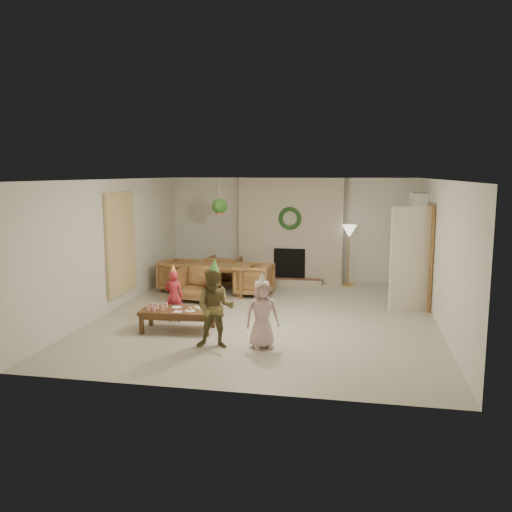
% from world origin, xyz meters
% --- Properties ---
extents(floor, '(7.00, 7.00, 0.00)m').
position_xyz_m(floor, '(0.00, 0.00, 0.00)').
color(floor, '#B7B29E').
rests_on(floor, ground).
extents(ceiling, '(7.00, 7.00, 0.00)m').
position_xyz_m(ceiling, '(0.00, 0.00, 2.50)').
color(ceiling, white).
rests_on(ceiling, wall_back).
extents(wall_back, '(7.00, 0.00, 7.00)m').
position_xyz_m(wall_back, '(0.00, 3.50, 1.25)').
color(wall_back, silver).
rests_on(wall_back, floor).
extents(wall_front, '(7.00, 0.00, 7.00)m').
position_xyz_m(wall_front, '(0.00, -3.50, 1.25)').
color(wall_front, silver).
rests_on(wall_front, floor).
extents(wall_left, '(0.00, 7.00, 7.00)m').
position_xyz_m(wall_left, '(-3.00, 0.00, 1.25)').
color(wall_left, silver).
rests_on(wall_left, floor).
extents(wall_right, '(0.00, 7.00, 7.00)m').
position_xyz_m(wall_right, '(3.00, 0.00, 1.25)').
color(wall_right, silver).
rests_on(wall_right, floor).
extents(fireplace_mass, '(2.50, 0.40, 2.50)m').
position_xyz_m(fireplace_mass, '(0.00, 3.30, 1.25)').
color(fireplace_mass, '#4D2314').
rests_on(fireplace_mass, floor).
extents(fireplace_hearth, '(1.60, 0.30, 0.12)m').
position_xyz_m(fireplace_hearth, '(0.00, 2.95, 0.06)').
color(fireplace_hearth, '#5F291A').
rests_on(fireplace_hearth, floor).
extents(fireplace_firebox, '(0.75, 0.12, 0.75)m').
position_xyz_m(fireplace_firebox, '(0.00, 3.12, 0.45)').
color(fireplace_firebox, black).
rests_on(fireplace_firebox, floor).
extents(fireplace_wreath, '(0.54, 0.10, 0.54)m').
position_xyz_m(fireplace_wreath, '(0.00, 3.07, 1.55)').
color(fireplace_wreath, '#173E18').
rests_on(fireplace_wreath, fireplace_mass).
extents(floor_lamp_base, '(0.27, 0.27, 0.03)m').
position_xyz_m(floor_lamp_base, '(1.40, 3.00, 0.01)').
color(floor_lamp_base, gold).
rests_on(floor_lamp_base, floor).
extents(floor_lamp_post, '(0.03, 0.03, 1.28)m').
position_xyz_m(floor_lamp_post, '(1.40, 3.00, 0.66)').
color(floor_lamp_post, gold).
rests_on(floor_lamp_post, floor).
extents(floor_lamp_shade, '(0.34, 0.34, 0.28)m').
position_xyz_m(floor_lamp_shade, '(1.40, 3.00, 1.28)').
color(floor_lamp_shade, beige).
rests_on(floor_lamp_shade, floor_lamp_post).
extents(bookshelf_carcass, '(0.30, 1.00, 2.20)m').
position_xyz_m(bookshelf_carcass, '(2.84, 2.30, 1.10)').
color(bookshelf_carcass, white).
rests_on(bookshelf_carcass, floor).
extents(bookshelf_shelf_a, '(0.30, 0.92, 0.03)m').
position_xyz_m(bookshelf_shelf_a, '(2.82, 2.30, 0.45)').
color(bookshelf_shelf_a, white).
rests_on(bookshelf_shelf_a, bookshelf_carcass).
extents(bookshelf_shelf_b, '(0.30, 0.92, 0.03)m').
position_xyz_m(bookshelf_shelf_b, '(2.82, 2.30, 0.85)').
color(bookshelf_shelf_b, white).
rests_on(bookshelf_shelf_b, bookshelf_carcass).
extents(bookshelf_shelf_c, '(0.30, 0.92, 0.03)m').
position_xyz_m(bookshelf_shelf_c, '(2.82, 2.30, 1.25)').
color(bookshelf_shelf_c, white).
rests_on(bookshelf_shelf_c, bookshelf_carcass).
extents(bookshelf_shelf_d, '(0.30, 0.92, 0.03)m').
position_xyz_m(bookshelf_shelf_d, '(2.82, 2.30, 1.65)').
color(bookshelf_shelf_d, white).
rests_on(bookshelf_shelf_d, bookshelf_carcass).
extents(books_row_lower, '(0.20, 0.40, 0.24)m').
position_xyz_m(books_row_lower, '(2.80, 2.15, 0.59)').
color(books_row_lower, '#A81F2E').
rests_on(books_row_lower, bookshelf_shelf_a).
extents(books_row_mid, '(0.20, 0.44, 0.24)m').
position_xyz_m(books_row_mid, '(2.80, 2.35, 0.99)').
color(books_row_mid, '#245385').
rests_on(books_row_mid, bookshelf_shelf_b).
extents(books_row_upper, '(0.20, 0.36, 0.22)m').
position_xyz_m(books_row_upper, '(2.80, 2.20, 1.38)').
color(books_row_upper, '#AC9425').
rests_on(books_row_upper, bookshelf_shelf_c).
extents(door_frame, '(0.05, 0.86, 2.04)m').
position_xyz_m(door_frame, '(2.96, 1.20, 1.02)').
color(door_frame, brown).
rests_on(door_frame, floor).
extents(door_leaf, '(0.77, 0.32, 2.00)m').
position_xyz_m(door_leaf, '(2.58, 0.82, 1.00)').
color(door_leaf, beige).
rests_on(door_leaf, floor).
extents(curtain_panel, '(0.06, 1.20, 2.00)m').
position_xyz_m(curtain_panel, '(-2.96, 0.20, 1.25)').
color(curtain_panel, beige).
rests_on(curtain_panel, wall_left).
extents(dining_table, '(1.86, 1.15, 0.63)m').
position_xyz_m(dining_table, '(-1.55, 1.68, 0.31)').
color(dining_table, brown).
rests_on(dining_table, floor).
extents(dining_chair_near, '(0.80, 0.82, 0.69)m').
position_xyz_m(dining_chair_near, '(-1.62, 0.90, 0.35)').
color(dining_chair_near, brown).
rests_on(dining_chair_near, floor).
extents(dining_chair_far, '(0.80, 0.82, 0.69)m').
position_xyz_m(dining_chair_far, '(-1.48, 2.46, 0.35)').
color(dining_chair_far, brown).
rests_on(dining_chair_far, floor).
extents(dining_chair_left, '(0.82, 0.80, 0.69)m').
position_xyz_m(dining_chair_left, '(-2.33, 1.75, 0.35)').
color(dining_chair_left, brown).
rests_on(dining_chair_left, floor).
extents(dining_chair_right, '(0.82, 0.80, 0.69)m').
position_xyz_m(dining_chair_right, '(-0.57, 1.59, 0.35)').
color(dining_chair_right, brown).
rests_on(dining_chair_right, floor).
extents(hanging_plant_cord, '(0.01, 0.01, 0.70)m').
position_xyz_m(hanging_plant_cord, '(-1.30, 1.50, 2.15)').
color(hanging_plant_cord, tan).
rests_on(hanging_plant_cord, ceiling).
extents(hanging_plant_pot, '(0.16, 0.16, 0.12)m').
position_xyz_m(hanging_plant_pot, '(-1.30, 1.50, 1.80)').
color(hanging_plant_pot, brown).
rests_on(hanging_plant_pot, hanging_plant_cord).
extents(hanging_plant_foliage, '(0.32, 0.32, 0.32)m').
position_xyz_m(hanging_plant_foliage, '(-1.30, 1.50, 1.92)').
color(hanging_plant_foliage, '#204918').
rests_on(hanging_plant_foliage, hanging_plant_pot).
extents(coffee_table_top, '(1.24, 0.68, 0.06)m').
position_xyz_m(coffee_table_top, '(-1.32, -1.21, 0.34)').
color(coffee_table_top, brown).
rests_on(coffee_table_top, floor).
extents(coffee_table_apron, '(1.14, 0.59, 0.07)m').
position_xyz_m(coffee_table_apron, '(-1.32, -1.21, 0.28)').
color(coffee_table_apron, brown).
rests_on(coffee_table_apron, floor).
extents(coffee_leg_fl, '(0.07, 0.07, 0.31)m').
position_xyz_m(coffee_leg_fl, '(-1.85, -1.49, 0.16)').
color(coffee_leg_fl, brown).
rests_on(coffee_leg_fl, floor).
extents(coffee_leg_fr, '(0.07, 0.07, 0.31)m').
position_xyz_m(coffee_leg_fr, '(-0.76, -1.42, 0.16)').
color(coffee_leg_fr, brown).
rests_on(coffee_leg_fr, floor).
extents(coffee_leg_bl, '(0.07, 0.07, 0.31)m').
position_xyz_m(coffee_leg_bl, '(-1.88, -1.00, 0.16)').
color(coffee_leg_bl, brown).
rests_on(coffee_leg_bl, floor).
extents(coffee_leg_br, '(0.07, 0.07, 0.31)m').
position_xyz_m(coffee_leg_br, '(-0.79, -0.93, 0.16)').
color(coffee_leg_br, brown).
rests_on(coffee_leg_br, floor).
extents(cup_a, '(0.07, 0.07, 0.08)m').
position_xyz_m(cup_a, '(-1.77, -1.38, 0.41)').
color(cup_a, white).
rests_on(cup_a, coffee_table_top).
extents(cup_b, '(0.07, 0.07, 0.08)m').
position_xyz_m(cup_b, '(-1.78, -1.20, 0.41)').
color(cup_b, white).
rests_on(cup_b, coffee_table_top).
extents(cup_c, '(0.07, 0.07, 0.08)m').
position_xyz_m(cup_c, '(-1.66, -1.42, 0.41)').
color(cup_c, white).
rests_on(cup_c, coffee_table_top).
extents(cup_d, '(0.07, 0.07, 0.08)m').
position_xyz_m(cup_d, '(-1.67, -1.24, 0.41)').
color(cup_d, white).
rests_on(cup_d, coffee_table_top).
extents(cup_e, '(0.07, 0.07, 0.08)m').
position_xyz_m(cup_e, '(-1.53, -1.34, 0.41)').
color(cup_e, white).
rests_on(cup_e, coffee_table_top).
extents(cup_f, '(0.07, 0.07, 0.08)m').
position_xyz_m(cup_f, '(-1.55, -1.15, 0.41)').
color(cup_f, white).
rests_on(cup_f, coffee_table_top).
extents(plate_a, '(0.18, 0.18, 0.01)m').
position_xyz_m(plate_a, '(-1.37, -1.10, 0.37)').
color(plate_a, white).
rests_on(plate_a, coffee_table_top).
extents(plate_b, '(0.18, 0.18, 0.01)m').
position_xyz_m(plate_b, '(-1.08, -1.29, 0.37)').
color(plate_b, white).
rests_on(plate_b, coffee_table_top).
extents(plate_c, '(0.18, 0.18, 0.01)m').
position_xyz_m(plate_c, '(-0.91, -1.09, 0.37)').
color(plate_c, white).
rests_on(plate_c, coffee_table_top).
extents(food_scoop, '(0.07, 0.07, 0.06)m').
position_xyz_m(food_scoop, '(-1.08, -1.29, 0.41)').
color(food_scoop, tan).
rests_on(food_scoop, plate_b).
extents(napkin_left, '(0.15, 0.15, 0.01)m').
position_xyz_m(napkin_left, '(-1.26, -1.37, 0.37)').
color(napkin_left, '#E1A6B4').
rests_on(napkin_left, coffee_table_top).
extents(napkin_right, '(0.15, 0.15, 0.01)m').
position_xyz_m(napkin_right, '(-1.01, -1.02, 0.37)').
color(napkin_right, '#E1A6B4').
rests_on(napkin_right, coffee_table_top).
extents(child_red, '(0.36, 0.26, 0.92)m').
position_xyz_m(child_red, '(-1.57, -0.68, 0.46)').
color(child_red, '#B72735').
rests_on(child_red, floor).
extents(party_hat_red, '(0.15, 0.15, 0.17)m').
position_xyz_m(party_hat_red, '(-1.57, -0.68, 0.96)').
color(party_hat_red, '#E8E14D').
rests_on(party_hat_red, child_red).
extents(child_plaid, '(0.63, 0.51, 1.22)m').
position_xyz_m(child_plaid, '(-0.48, -1.92, 0.61)').
color(child_plaid, brown).
rests_on(child_plaid, floor).
extents(party_hat_plaid, '(0.18, 0.18, 0.20)m').
position_xyz_m(party_hat_plaid, '(-0.48, -1.92, 1.27)').
color(party_hat_plaid, '#58BB50').
rests_on(party_hat_plaid, child_plaid).
extents(child_pink, '(0.60, 0.51, 1.04)m').
position_xyz_m(child_pink, '(0.22, -1.79, 0.52)').
color(child_pink, '#CAA3A2').
rests_on(child_pink, floor).
extents(party_hat_pink, '(0.16, 0.16, 0.19)m').
position_xyz_m(party_hat_pink, '(0.22, -1.79, 1.08)').
color(party_hat_pink, silver).
rests_on(party_hat_pink, child_pink).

